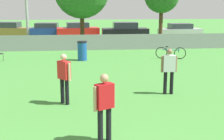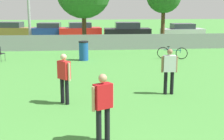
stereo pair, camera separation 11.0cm
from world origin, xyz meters
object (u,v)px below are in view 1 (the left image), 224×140
object	(u,v)px
parked_car_tan	(8,30)
parked_car_red	(78,30)
parked_car_dark	(125,31)
parked_car_silver	(180,31)
trash_bin	(82,51)
player_thrower_red	(104,103)
parked_car_blue	(47,30)
player_defender_red	(64,75)
player_receiver_white	(169,68)
bicycle_sideline	(171,53)

from	to	relation	value
parked_car_tan	parked_car_red	world-z (taller)	parked_car_tan
parked_car_tan	parked_car_dark	distance (m)	11.65
parked_car_tan	parked_car_silver	distance (m)	16.88
parked_car_red	trash_bin	bearing A→B (deg)	-94.73
player_thrower_red	parked_car_blue	bearing A→B (deg)	70.06
parked_car_silver	parked_car_dark	bearing A→B (deg)	-177.64
parked_car_dark	player_defender_red	bearing A→B (deg)	-102.86
player_receiver_white	parked_car_tan	distance (m)	23.50
player_thrower_red	parked_car_tan	xyz separation A→B (m)	(-7.50, 24.95, -0.28)
parked_car_tan	parked_car_silver	xyz separation A→B (m)	(16.68, -2.61, -0.02)
player_defender_red	player_receiver_white	distance (m)	3.78
trash_bin	parked_car_silver	world-z (taller)	parked_car_silver
parked_car_red	parked_car_dark	bearing A→B (deg)	-33.63
player_thrower_red	parked_car_dark	xyz separation A→B (m)	(3.77, 21.99, -0.24)
parked_car_blue	trash_bin	bearing A→B (deg)	-72.32
player_receiver_white	parked_car_silver	world-z (taller)	player_receiver_white
parked_car_red	parked_car_dark	distance (m)	4.99
player_receiver_white	parked_car_dark	world-z (taller)	player_receiver_white
parked_car_tan	player_receiver_white	bearing A→B (deg)	-54.71
parked_car_red	parked_car_silver	bearing A→B (deg)	-17.26
player_thrower_red	trash_bin	xyz separation A→B (m)	(-0.37, 10.97, -0.41)
bicycle_sideline	parked_car_silver	distance (m)	12.18
player_defender_red	parked_car_blue	size ratio (longest dim) A/B	0.39
bicycle_sideline	trash_bin	size ratio (longest dim) A/B	1.55
parked_car_dark	parked_car_silver	size ratio (longest dim) A/B	1.07
player_defender_red	trash_bin	bearing A→B (deg)	133.05
parked_car_dark	player_receiver_white	bearing A→B (deg)	-92.12
player_defender_red	player_thrower_red	xyz separation A→B (m)	(1.06, -3.01, 0.00)
player_thrower_red	parked_car_blue	size ratio (longest dim) A/B	0.39
trash_bin	player_thrower_red	bearing A→B (deg)	-88.05
bicycle_sideline	parked_car_dark	bearing A→B (deg)	112.54
player_defender_red	parked_car_tan	world-z (taller)	player_defender_red
parked_car_tan	parked_car_red	xyz separation A→B (m)	(6.86, -0.63, -0.01)
player_defender_red	parked_car_blue	xyz separation A→B (m)	(-2.62, 21.77, -0.30)
player_defender_red	bicycle_sideline	size ratio (longest dim) A/B	0.97
bicycle_sideline	parked_car_red	bearing A→B (deg)	129.25
bicycle_sideline	parked_car_blue	distance (m)	16.27
player_defender_red	parked_car_dark	world-z (taller)	player_defender_red
bicycle_sideline	parked_car_tan	xyz separation A→B (m)	(-12.38, 14.00, 0.33)
parked_car_dark	parked_car_silver	distance (m)	5.42
trash_bin	parked_car_blue	size ratio (longest dim) A/B	0.26
parked_car_dark	parked_car_tan	bearing A→B (deg)	166.73
parked_car_tan	bicycle_sideline	bearing A→B (deg)	-38.79
trash_bin	parked_car_blue	bearing A→B (deg)	103.46
player_thrower_red	parked_car_blue	distance (m)	25.05
bicycle_sideline	parked_car_dark	world-z (taller)	parked_car_dark
parked_car_tan	parked_car_dark	xyz separation A→B (m)	(11.27, -2.95, 0.04)
trash_bin	parked_car_silver	size ratio (longest dim) A/B	0.28
parked_car_blue	parked_car_dark	xyz separation A→B (m)	(7.45, -2.79, 0.06)
parked_car_blue	parked_car_red	size ratio (longest dim) A/B	1.00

